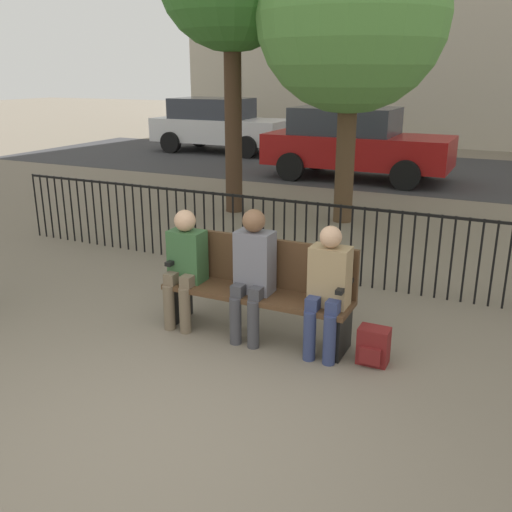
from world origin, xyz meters
TOP-DOWN VIEW (x-y plane):
  - ground_plane at (0.00, 0.00)m, footprint 80.00×80.00m
  - park_bench at (0.00, 1.93)m, footprint 1.81×0.45m
  - seated_person_0 at (-0.74, 1.80)m, footprint 0.34×0.39m
  - seated_person_1 at (-0.01, 1.81)m, footprint 0.34×0.39m
  - seated_person_2 at (0.71, 1.80)m, footprint 0.34×0.39m
  - backpack at (1.14, 1.80)m, footprint 0.26×0.22m
  - fence_railing at (-0.02, 3.57)m, footprint 9.01×0.03m
  - tree_1 at (-0.57, 6.42)m, footprint 2.95×2.95m
  - street_surface at (0.00, 12.00)m, footprint 24.00×6.00m
  - parked_car_0 at (-6.63, 13.10)m, footprint 4.20×1.94m
  - parked_car_1 at (-1.55, 10.37)m, footprint 4.20×1.94m

SIDE VIEW (x-z plane):
  - ground_plane at x=0.00m, z-range 0.00..0.00m
  - street_surface at x=0.00m, z-range 0.00..0.01m
  - backpack at x=1.14m, z-range 0.00..0.32m
  - park_bench at x=0.00m, z-range 0.04..0.96m
  - fence_railing at x=-0.02m, z-range 0.08..1.03m
  - seated_person_2 at x=0.71m, z-range 0.07..1.24m
  - seated_person_0 at x=-0.74m, z-range 0.07..1.23m
  - seated_person_1 at x=-0.01m, z-range 0.07..1.31m
  - parked_car_0 at x=-6.63m, z-range 0.03..1.65m
  - parked_car_1 at x=-1.55m, z-range 0.03..1.65m
  - tree_1 at x=-0.57m, z-range 0.86..5.56m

